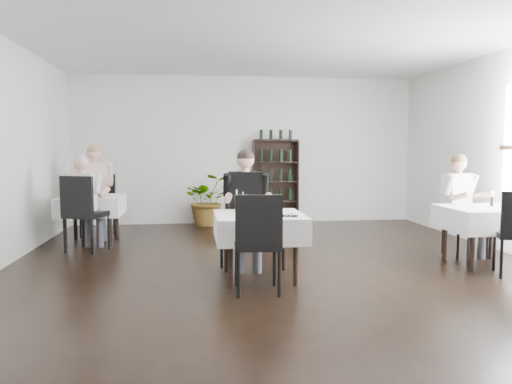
# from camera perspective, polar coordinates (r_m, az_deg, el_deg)

# --- Properties ---
(room_shell) EXTENTS (9.00, 9.00, 9.00)m
(room_shell) POSITION_cam_1_polar(r_m,az_deg,el_deg) (5.84, 3.30, 4.64)
(room_shell) COLOR black
(room_shell) RESTS_ON ground
(wine_shelf) EXTENTS (0.90, 0.28, 1.75)m
(wine_shelf) POSITION_cam_1_polar(r_m,az_deg,el_deg) (10.22, 2.24, 1.13)
(wine_shelf) COLOR black
(wine_shelf) RESTS_ON ground
(main_table) EXTENTS (1.03, 1.03, 0.77)m
(main_table) POSITION_cam_1_polar(r_m,az_deg,el_deg) (5.87, 0.36, -3.97)
(main_table) COLOR black
(main_table) RESTS_ON ground
(left_table) EXTENTS (0.98, 0.98, 0.77)m
(left_table) POSITION_cam_1_polar(r_m,az_deg,el_deg) (8.46, -18.28, -1.47)
(left_table) COLOR black
(left_table) RESTS_ON ground
(right_table) EXTENTS (0.98, 0.98, 0.77)m
(right_table) POSITION_cam_1_polar(r_m,az_deg,el_deg) (7.17, 24.55, -2.79)
(right_table) COLOR black
(right_table) RESTS_ON ground
(potted_tree) EXTENTS (1.08, 0.99, 1.04)m
(potted_tree) POSITION_cam_1_polar(r_m,az_deg,el_deg) (9.98, -5.54, -0.88)
(potted_tree) COLOR #265F20
(potted_tree) RESTS_ON ground
(main_chair_far) EXTENTS (0.61, 0.62, 1.10)m
(main_chair_far) POSITION_cam_1_polar(r_m,az_deg,el_deg) (6.64, -1.60, -2.85)
(main_chair_far) COLOR black
(main_chair_far) RESTS_ON ground
(main_chair_near) EXTENTS (0.51, 0.51, 1.07)m
(main_chair_near) POSITION_cam_1_polar(r_m,az_deg,el_deg) (5.24, 0.21, -5.19)
(main_chair_near) COLOR black
(main_chair_near) RESTS_ON ground
(left_chair_far) EXTENTS (0.59, 0.59, 1.08)m
(left_chair_far) POSITION_cam_1_polar(r_m,az_deg,el_deg) (9.24, -17.49, -0.94)
(left_chair_far) COLOR black
(left_chair_far) RESTS_ON ground
(left_chair_near) EXTENTS (0.68, 0.68, 1.14)m
(left_chair_near) POSITION_cam_1_polar(r_m,az_deg,el_deg) (7.78, -19.19, -1.81)
(left_chair_near) COLOR black
(left_chair_near) RESTS_ON ground
(right_chair_far) EXTENTS (0.50, 0.50, 1.08)m
(right_chair_far) POSITION_cam_1_polar(r_m,az_deg,el_deg) (7.79, 22.50, -2.17)
(right_chair_far) COLOR black
(right_chair_far) RESTS_ON ground
(diner_main) EXTENTS (0.58, 0.57, 1.53)m
(diner_main) POSITION_cam_1_polar(r_m,az_deg,el_deg) (6.38, -1.13, -0.81)
(diner_main) COLOR #3E3D45
(diner_main) RESTS_ON ground
(diner_left_far) EXTENTS (0.65, 0.68, 1.61)m
(diner_left_far) POSITION_cam_1_polar(r_m,az_deg,el_deg) (8.95, -17.95, 0.90)
(diner_left_far) COLOR #3E3D45
(diner_left_far) RESTS_ON ground
(diner_left_near) EXTENTS (0.60, 0.64, 1.45)m
(diner_left_near) POSITION_cam_1_polar(r_m,az_deg,el_deg) (7.88, -19.06, -0.35)
(diner_left_near) COLOR #3E3D45
(diner_left_near) RESTS_ON ground
(diner_right_far) EXTENTS (0.62, 0.66, 1.46)m
(diner_right_far) POSITION_cam_1_polar(r_m,az_deg,el_deg) (7.70, 22.47, -0.51)
(diner_right_far) COLOR #3E3D45
(diner_right_far) RESTS_ON ground
(plate_far) EXTENTS (0.24, 0.24, 0.07)m
(plate_far) POSITION_cam_1_polar(r_m,az_deg,el_deg) (6.04, 0.46, -2.15)
(plate_far) COLOR white
(plate_far) RESTS_ON main_table
(plate_near) EXTENTS (0.36, 0.36, 0.09)m
(plate_near) POSITION_cam_1_polar(r_m,az_deg,el_deg) (5.61, 1.40, -2.64)
(plate_near) COLOR white
(plate_near) RESTS_ON main_table
(pilsner_dark) EXTENTS (0.07, 0.07, 0.30)m
(pilsner_dark) POSITION_cam_1_polar(r_m,az_deg,el_deg) (5.75, -2.23, -1.45)
(pilsner_dark) COLOR black
(pilsner_dark) RESTS_ON main_table
(pilsner_lager) EXTENTS (0.06, 0.06, 0.26)m
(pilsner_lager) POSITION_cam_1_polar(r_m,az_deg,el_deg) (5.86, -1.49, -1.48)
(pilsner_lager) COLOR gold
(pilsner_lager) RESTS_ON main_table
(coke_bottle) EXTENTS (0.06, 0.06, 0.23)m
(coke_bottle) POSITION_cam_1_polar(r_m,az_deg,el_deg) (5.84, -1.08, -1.63)
(coke_bottle) COLOR silver
(coke_bottle) RESTS_ON main_table
(napkin_cutlery) EXTENTS (0.23, 0.21, 0.02)m
(napkin_cutlery) POSITION_cam_1_polar(r_m,az_deg,el_deg) (5.66, 3.83, -2.72)
(napkin_cutlery) COLOR black
(napkin_cutlery) RESTS_ON main_table
(pepper_mill) EXTENTS (0.05, 0.05, 0.11)m
(pepper_mill) POSITION_cam_1_polar(r_m,az_deg,el_deg) (7.35, 25.37, -1.02)
(pepper_mill) COLOR black
(pepper_mill) RESTS_ON right_table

